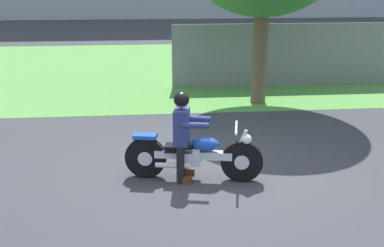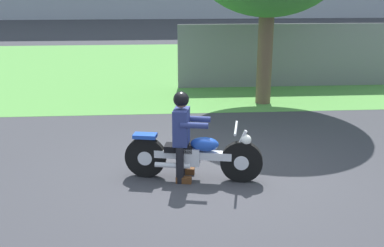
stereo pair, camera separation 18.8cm
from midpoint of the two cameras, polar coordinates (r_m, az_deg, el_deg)
The scene contains 5 objects.
ground at distance 7.84m, azimuth 2.92°, elevation -5.70°, with size 120.00×120.00×0.00m, color #38383D.
grass_verge at distance 16.92m, azimuth -1.02°, elevation 6.80°, with size 60.00×12.00×0.01m, color #549342.
motorcycle_lead at distance 7.39m, azimuth 0.89°, elevation -3.83°, with size 2.14×0.75×0.88m.
rider_lead at distance 7.27m, azimuth -0.41°, elevation -0.64°, with size 0.61×0.53×1.41m.
fence_segment at distance 14.13m, azimuth 13.14°, elevation 7.98°, with size 7.00×0.06×1.80m, color slate.
Camera 2 is at (-0.84, -7.17, 3.04)m, focal length 44.37 mm.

